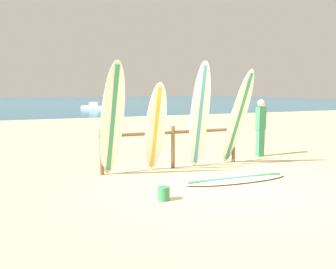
% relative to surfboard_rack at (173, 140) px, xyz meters
% --- Properties ---
extents(ground_plane, '(120.00, 120.00, 0.00)m').
position_rel_surfboard_rack_xyz_m(ground_plane, '(0.39, -1.64, -0.68)').
color(ground_plane, beige).
extents(ocean_water, '(120.00, 80.00, 0.01)m').
position_rel_surfboard_rack_xyz_m(ocean_water, '(0.39, 56.36, -0.68)').
color(ocean_water, '#196B93').
rests_on(ocean_water, ground).
extents(surfboard_rack, '(3.55, 0.09, 1.02)m').
position_rel_surfboard_rack_xyz_m(surfboard_rack, '(0.00, 0.00, 0.00)').
color(surfboard_rack, brown).
rests_on(surfboard_rack, ground).
extents(surfboard_leaning_far_left, '(0.56, 0.93, 2.47)m').
position_rel_surfboard_rack_xyz_m(surfboard_leaning_far_left, '(-1.57, -0.37, 0.56)').
color(surfboard_leaning_far_left, white).
rests_on(surfboard_leaning_far_left, ground).
extents(surfboard_leaning_left, '(0.55, 0.86, 2.05)m').
position_rel_surfboard_rack_xyz_m(surfboard_leaning_left, '(-0.55, -0.26, 0.34)').
color(surfboard_leaning_left, white).
rests_on(surfboard_leaning_left, ground).
extents(surfboard_leaning_center_left, '(0.54, 0.72, 2.53)m').
position_rel_surfboard_rack_xyz_m(surfboard_leaning_center_left, '(0.54, -0.31, 0.59)').
color(surfboard_leaning_center_left, white).
rests_on(surfboard_leaning_center_left, ground).
extents(surfboard_leaning_center, '(0.56, 1.04, 2.37)m').
position_rel_surfboard_rack_xyz_m(surfboard_leaning_center, '(1.59, -0.35, 0.50)').
color(surfboard_leaning_center, white).
rests_on(surfboard_leaning_center, ground).
extents(surfboard_lying_on_sand, '(2.39, 0.70, 0.08)m').
position_rel_surfboard_rack_xyz_m(surfboard_lying_on_sand, '(0.70, -1.62, -0.64)').
color(surfboard_lying_on_sand, white).
rests_on(surfboard_lying_on_sand, ground).
extents(beachgoer_standing, '(0.27, 0.22, 1.61)m').
position_rel_surfboard_rack_xyz_m(beachgoer_standing, '(2.89, 0.40, 0.21)').
color(beachgoer_standing, '#3F9966').
rests_on(beachgoer_standing, ground).
extents(small_boat_offshore, '(2.71, 2.68, 0.71)m').
position_rel_surfboard_rack_xyz_m(small_boat_offshore, '(3.90, 27.46, -0.42)').
color(small_boat_offshore, silver).
rests_on(small_boat_offshore, ocean_water).
extents(sand_bucket, '(0.21, 0.21, 0.23)m').
position_rel_surfboard_rack_xyz_m(sand_bucket, '(-1.17, -2.20, -0.56)').
color(sand_bucket, '#388C59').
rests_on(sand_bucket, ground).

